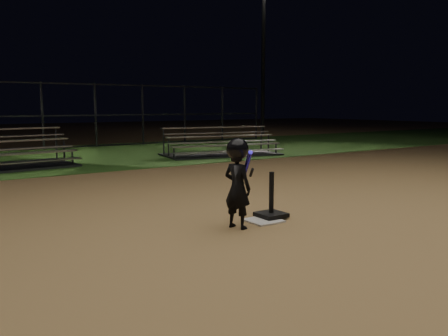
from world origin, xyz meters
TOP-DOWN VIEW (x-y plane):
  - ground at (0.00, 0.00)m, footprint 80.00×80.00m
  - grass_strip at (0.00, 10.00)m, footprint 60.00×8.00m
  - home_plate at (0.00, 0.00)m, footprint 0.45×0.45m
  - batting_tee at (0.21, 0.08)m, footprint 0.38×0.38m
  - child_batter at (-0.51, -0.08)m, footprint 0.46×0.62m
  - bleacher_right at (4.37, 7.64)m, footprint 4.00×2.42m
  - backstop_fence at (0.00, 13.00)m, footprint 20.08×0.08m
  - light_pole_right at (12.00, 14.94)m, footprint 0.90×0.53m

SIDE VIEW (x-z plane):
  - ground at x=0.00m, z-range 0.00..0.00m
  - grass_strip at x=0.00m, z-range 0.00..0.01m
  - home_plate at x=0.00m, z-range 0.00..0.02m
  - batting_tee at x=0.21m, z-range -0.19..0.46m
  - bleacher_right at x=4.37m, z-range -0.27..0.65m
  - child_batter at x=-0.51m, z-range 0.04..1.24m
  - backstop_fence at x=0.00m, z-range 0.00..2.50m
  - light_pole_right at x=12.00m, z-range 0.80..9.10m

